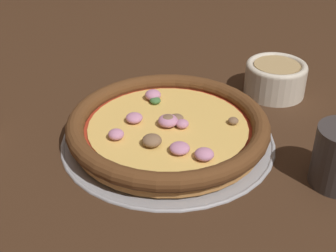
# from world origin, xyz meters

# --- Properties ---
(ground_plane) EXTENTS (3.00, 3.00, 0.00)m
(ground_plane) POSITION_xyz_m (0.00, 0.00, 0.00)
(ground_plane) COLOR #3D2616
(pizza_tray) EXTENTS (0.33, 0.33, 0.01)m
(pizza_tray) POSITION_xyz_m (0.00, 0.00, 0.00)
(pizza_tray) COLOR #9E9EA3
(pizza_tray) RESTS_ON ground_plane
(pizza) EXTENTS (0.31, 0.31, 0.04)m
(pizza) POSITION_xyz_m (-0.00, -0.00, 0.03)
(pizza) COLOR #BC7F42
(pizza) RESTS_ON pizza_tray
(bowl_near) EXTENTS (0.11, 0.11, 0.06)m
(bowl_near) POSITION_xyz_m (0.23, 0.09, 0.03)
(bowl_near) COLOR beige
(bowl_near) RESTS_ON ground_plane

